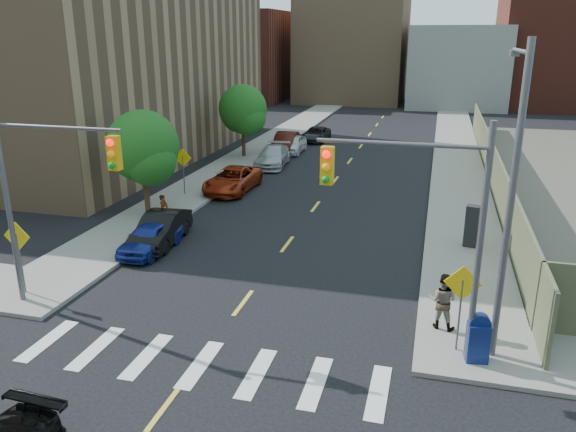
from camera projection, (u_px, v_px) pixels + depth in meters
The scene contains 27 objects.
sidewalk_nw at pixel (284, 134), 52.46m from camera, with size 3.50×73.00×0.15m, color gray.
sidewalk_ne at pixel (456, 142), 48.66m from camera, with size 3.50×73.00×0.15m, color gray.
fence_north at pixel (491, 163), 35.44m from camera, with size 0.12×44.00×2.50m, color #57593E.
building_nw at pixel (64, 48), 42.95m from camera, with size 22.00×30.00×16.00m, color #8C6B4C.
bg_bldg_west at pixel (240, 56), 80.30m from camera, with size 14.00×18.00×12.00m, color #592319.
bg_bldg_midwest at pixel (354, 45), 77.74m from camera, with size 14.00×16.00×15.00m, color #8C6B4C.
bg_bldg_center at pixel (457, 66), 73.24m from camera, with size 12.00×16.00×10.00m, color gray.
bg_bldg_east at pixel (575, 42), 70.71m from camera, with size 18.00×18.00×16.00m, color #592319.
signal_nw at pixel (43, 181), 18.05m from camera, with size 4.59×0.30×7.00m.
signal_ne at pixel (424, 210), 15.11m from camera, with size 4.59×0.30×7.00m.
streetlight_ne at pixel (511, 183), 15.17m from camera, with size 0.25×3.70×9.00m.
warn_sign_nw at pixel (18, 244), 19.74m from camera, with size 1.06×0.06×2.83m.
warn_sign_ne at pixel (462, 293), 16.05m from camera, with size 1.06×0.06×2.83m.
warn_sign_midwest at pixel (183, 163), 32.14m from camera, with size 1.06×0.06×2.83m.
tree_west_near at pixel (144, 150), 28.09m from camera, with size 3.66×3.64×5.52m.
tree_west_far at pixel (243, 112), 41.87m from camera, with size 3.66×3.64×5.52m.
parked_car_blue at pixel (150, 237), 24.29m from camera, with size 1.54×3.82×1.30m, color navy.
parked_car_black at pixel (161, 229), 25.16m from camera, with size 1.50×4.32×1.42m, color black.
parked_car_red at pixel (233, 180), 33.65m from camera, with size 2.35×5.09×1.42m, color maroon.
parked_car_silver at pixel (273, 156), 39.99m from camera, with size 2.01×4.94×1.43m, color #A3A6AA.
parked_car_white at pixel (293, 144), 44.50m from camera, with size 1.65×4.10×1.40m, color silver.
parked_car_maroon at pixel (286, 142), 44.83m from camera, with size 1.62×4.65×1.53m, color #39110B.
parked_car_grey at pixel (316, 134), 49.45m from camera, with size 2.02×4.38×1.22m, color black.
mailbox at pixel (478, 338), 15.85m from camera, with size 0.67×0.55×1.48m.
payphone at pixel (472, 226), 24.42m from camera, with size 0.55×0.45×1.85m, color black.
pedestrian_west at pixel (164, 211), 27.05m from camera, with size 0.57×0.37×1.55m, color gray.
pedestrian_east at pixel (443, 301), 17.60m from camera, with size 0.89×0.70×1.84m, color gray.
Camera 1 is at (6.16, -8.87, 9.06)m, focal length 35.00 mm.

